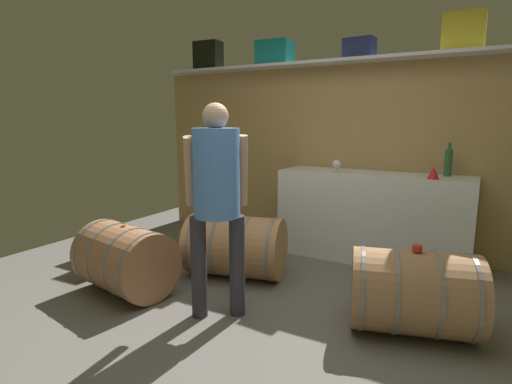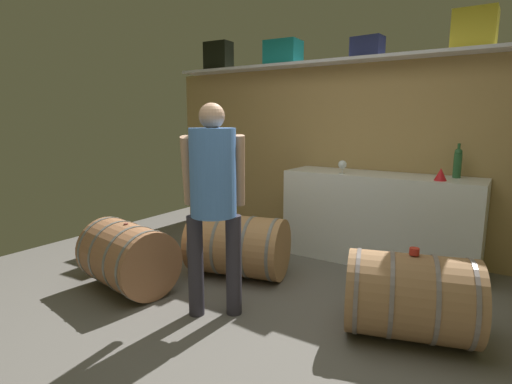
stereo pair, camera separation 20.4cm
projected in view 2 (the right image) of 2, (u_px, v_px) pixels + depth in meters
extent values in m
cube|color=#66625C|center=(297.00, 301.00, 3.33)|extent=(6.41, 7.53, 0.02)
cube|color=tan|center=(366.00, 159.00, 4.48)|extent=(5.21, 0.10, 2.07)
cube|color=silver|center=(366.00, 60.00, 4.17)|extent=(4.79, 0.40, 0.03)
cube|color=black|center=(218.00, 56.00, 5.18)|extent=(0.35, 0.23, 0.35)
cube|color=#137C7F|center=(283.00, 53.00, 4.68)|extent=(0.41, 0.32, 0.27)
cube|color=navy|center=(367.00, 47.00, 4.15)|extent=(0.33, 0.22, 0.21)
cube|color=yellow|center=(475.00, 29.00, 3.61)|extent=(0.36, 0.29, 0.34)
cube|color=white|center=(378.00, 219.00, 4.16)|extent=(1.94, 0.56, 0.93)
cylinder|color=#2A5C33|center=(457.00, 166.00, 3.80)|extent=(0.07, 0.07, 0.23)
sphere|color=#2A5C33|center=(459.00, 152.00, 3.78)|extent=(0.07, 0.07, 0.07)
cylinder|color=#2A5C33|center=(459.00, 147.00, 3.77)|extent=(0.03, 0.03, 0.07)
cylinder|color=white|center=(342.00, 173.00, 4.12)|extent=(0.07, 0.07, 0.00)
cylinder|color=white|center=(342.00, 170.00, 4.11)|extent=(0.01, 0.01, 0.06)
sphere|color=white|center=(342.00, 164.00, 4.10)|extent=(0.09, 0.09, 0.09)
sphere|color=maroon|center=(342.00, 166.00, 4.11)|extent=(0.05, 0.05, 0.05)
cone|color=red|center=(441.00, 174.00, 3.63)|extent=(0.11, 0.11, 0.12)
cylinder|color=#9B7049|center=(411.00, 296.00, 2.72)|extent=(0.96, 0.79, 0.58)
cylinder|color=slate|center=(357.00, 290.00, 2.82)|extent=(0.19, 0.58, 0.59)
cylinder|color=slate|center=(390.00, 294.00, 2.76)|extent=(0.19, 0.58, 0.59)
cylinder|color=slate|center=(432.00, 299.00, 2.68)|extent=(0.19, 0.58, 0.59)
cylinder|color=slate|center=(468.00, 303.00, 2.62)|extent=(0.19, 0.58, 0.59)
cylinder|color=#944249|center=(414.00, 255.00, 2.66)|extent=(0.04, 0.04, 0.01)
cylinder|color=tan|center=(238.00, 245.00, 3.83)|extent=(1.01, 0.77, 0.57)
cylinder|color=gray|center=(202.00, 241.00, 3.95)|extent=(0.16, 0.58, 0.59)
cylinder|color=gray|center=(224.00, 244.00, 3.88)|extent=(0.16, 0.58, 0.59)
cylinder|color=gray|center=(252.00, 247.00, 3.78)|extent=(0.16, 0.58, 0.59)
cylinder|color=gray|center=(276.00, 250.00, 3.70)|extent=(0.16, 0.58, 0.59)
cylinder|color=#914E51|center=(237.00, 216.00, 3.78)|extent=(0.04, 0.04, 0.01)
cylinder|color=#A06A46|center=(128.00, 257.00, 3.51)|extent=(0.88, 0.71, 0.58)
cylinder|color=slate|center=(109.00, 248.00, 3.73)|extent=(0.13, 0.59, 0.59)
cylinder|color=slate|center=(121.00, 253.00, 3.59)|extent=(0.13, 0.59, 0.59)
cylinder|color=slate|center=(136.00, 260.00, 3.42)|extent=(0.13, 0.59, 0.59)
cylinder|color=slate|center=(149.00, 266.00, 3.28)|extent=(0.13, 0.59, 0.59)
cylinder|color=brown|center=(126.00, 224.00, 3.45)|extent=(0.04, 0.04, 0.01)
cylinder|color=red|center=(414.00, 251.00, 2.66)|extent=(0.06, 0.06, 0.05)
cylinder|color=#322F3A|center=(234.00, 265.00, 3.04)|extent=(0.12, 0.12, 0.78)
cylinder|color=#322F3A|center=(196.00, 266.00, 3.03)|extent=(0.12, 0.12, 0.78)
cylinder|color=#5186D8|center=(213.00, 173.00, 2.91)|extent=(0.34, 0.34, 0.64)
sphere|color=tan|center=(212.00, 116.00, 2.83)|extent=(0.19, 0.19, 0.19)
cylinder|color=tan|center=(239.00, 171.00, 3.01)|extent=(0.16, 0.18, 0.55)
cylinder|color=tan|center=(188.00, 171.00, 2.99)|extent=(0.20, 0.24, 0.54)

